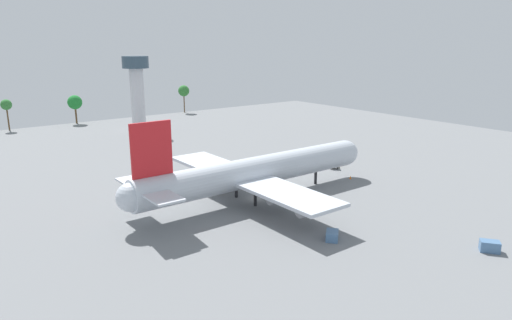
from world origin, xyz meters
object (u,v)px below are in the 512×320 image
cargo_airplane (255,172)px  fuel_truck (235,166)px  cargo_container_aft (332,236)px  pushback_tractor (334,164)px  control_tower (137,85)px  safety_cone_nose (350,177)px  cargo_container_fore (490,246)px

cargo_airplane → fuel_truck: size_ratio=13.98×
cargo_container_aft → fuel_truck: bearing=75.5°
pushback_tractor → control_tower: bearing=104.4°
safety_cone_nose → control_tower: bearing=100.1°
cargo_container_fore → control_tower: size_ratio=0.13×
cargo_container_aft → safety_cone_nose: (31.77, 23.63, -0.42)m
fuel_truck → safety_cone_nose: fuel_truck is taller
fuel_truck → control_tower: bearing=88.1°
fuel_truck → cargo_container_aft: fuel_truck is taller
safety_cone_nose → cargo_container_fore: bearing=-108.0°
fuel_truck → cargo_container_fore: 68.43m
cargo_airplane → cargo_container_aft: cargo_airplane is taller
pushback_tractor → fuel_truck: bearing=148.4°
cargo_airplane → safety_cone_nose: cargo_airplane is taller
fuel_truck → cargo_container_fore: bearing=-85.7°
cargo_airplane → pushback_tractor: cargo_airplane is taller
cargo_container_fore → cargo_container_aft: cargo_container_fore is taller
pushback_tractor → cargo_airplane: bearing=-166.8°
safety_cone_nose → fuel_truck: bearing=127.4°
control_tower → cargo_container_fore: bearing=-88.8°
safety_cone_nose → control_tower: (-16.92, 94.57, 17.88)m
cargo_container_fore → safety_cone_nose: 45.35m
cargo_container_aft → safety_cone_nose: bearing=36.6°
cargo_airplane → fuel_truck: bearing=66.1°
fuel_truck → safety_cone_nose: 31.62m
control_tower → safety_cone_nose: bearing=-79.9°
fuel_truck → control_tower: 71.57m
cargo_airplane → control_tower: (12.34, 92.16, 11.88)m
pushback_tractor → cargo_container_fore: bearing=-109.3°
pushback_tractor → cargo_container_fore: pushback_tractor is taller
cargo_airplane → safety_cone_nose: 29.96m
cargo_container_aft → safety_cone_nose: cargo_container_aft is taller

